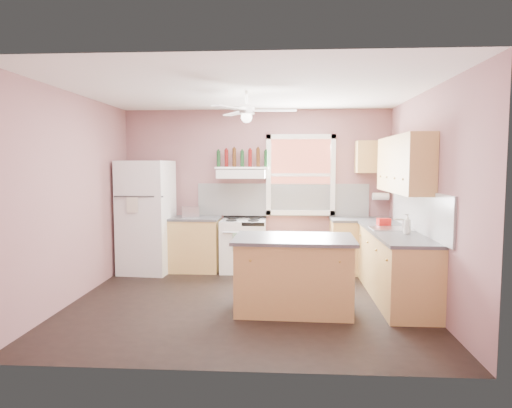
# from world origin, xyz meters

# --- Properties ---
(floor) EXTENTS (4.50, 4.50, 0.00)m
(floor) POSITION_xyz_m (0.00, 0.00, 0.00)
(floor) COLOR black
(floor) RESTS_ON ground
(ceiling) EXTENTS (4.50, 4.50, 0.00)m
(ceiling) POSITION_xyz_m (0.00, 0.00, 2.70)
(ceiling) COLOR white
(ceiling) RESTS_ON ground
(wall_back) EXTENTS (4.50, 0.05, 2.70)m
(wall_back) POSITION_xyz_m (0.00, 2.02, 1.35)
(wall_back) COLOR #8B5D5E
(wall_back) RESTS_ON ground
(wall_right) EXTENTS (0.05, 4.00, 2.70)m
(wall_right) POSITION_xyz_m (2.27, 0.00, 1.35)
(wall_right) COLOR #8B5D5E
(wall_right) RESTS_ON ground
(wall_left) EXTENTS (0.05, 4.00, 2.70)m
(wall_left) POSITION_xyz_m (-2.27, 0.00, 1.35)
(wall_left) COLOR #8B5D5E
(wall_left) RESTS_ON ground
(backsplash_back) EXTENTS (2.90, 0.03, 0.55)m
(backsplash_back) POSITION_xyz_m (0.45, 1.99, 1.18)
(backsplash_back) COLOR white
(backsplash_back) RESTS_ON wall_back
(backsplash_right) EXTENTS (0.03, 2.60, 0.55)m
(backsplash_right) POSITION_xyz_m (2.23, 0.30, 1.18)
(backsplash_right) COLOR white
(backsplash_right) RESTS_ON wall_right
(window_view) EXTENTS (1.00, 0.02, 1.20)m
(window_view) POSITION_xyz_m (0.75, 1.98, 1.60)
(window_view) COLOR brown
(window_view) RESTS_ON wall_back
(window_frame) EXTENTS (1.16, 0.07, 1.36)m
(window_frame) POSITION_xyz_m (0.75, 1.96, 1.60)
(window_frame) COLOR white
(window_frame) RESTS_ON wall_back
(refrigerator) EXTENTS (0.83, 0.81, 1.84)m
(refrigerator) POSITION_xyz_m (-1.78, 1.55, 0.92)
(refrigerator) COLOR white
(refrigerator) RESTS_ON floor
(base_cabinet_left) EXTENTS (0.90, 0.60, 0.86)m
(base_cabinet_left) POSITION_xyz_m (-1.06, 1.70, 0.43)
(base_cabinet_left) COLOR tan
(base_cabinet_left) RESTS_ON floor
(counter_left) EXTENTS (0.92, 0.62, 0.04)m
(counter_left) POSITION_xyz_m (-1.06, 1.70, 0.88)
(counter_left) COLOR #444447
(counter_left) RESTS_ON base_cabinet_left
(toaster) EXTENTS (0.31, 0.22, 0.18)m
(toaster) POSITION_xyz_m (-1.08, 1.71, 0.99)
(toaster) COLOR silver
(toaster) RESTS_ON counter_left
(stove) EXTENTS (0.74, 0.65, 0.86)m
(stove) POSITION_xyz_m (-0.20, 1.70, 0.43)
(stove) COLOR white
(stove) RESTS_ON floor
(range_hood) EXTENTS (0.78, 0.50, 0.14)m
(range_hood) POSITION_xyz_m (-0.23, 1.75, 1.62)
(range_hood) COLOR white
(range_hood) RESTS_ON wall_back
(bottle_shelf) EXTENTS (0.90, 0.26, 0.03)m
(bottle_shelf) POSITION_xyz_m (-0.23, 1.87, 1.72)
(bottle_shelf) COLOR white
(bottle_shelf) RESTS_ON range_hood
(cart) EXTENTS (0.69, 0.53, 0.62)m
(cart) POSITION_xyz_m (0.48, 1.75, 0.31)
(cart) COLOR tan
(cart) RESTS_ON floor
(base_cabinet_corner) EXTENTS (1.00, 0.60, 0.86)m
(base_cabinet_corner) POSITION_xyz_m (1.75, 1.70, 0.43)
(base_cabinet_corner) COLOR tan
(base_cabinet_corner) RESTS_ON floor
(base_cabinet_right) EXTENTS (0.60, 2.20, 0.86)m
(base_cabinet_right) POSITION_xyz_m (1.95, 0.30, 0.43)
(base_cabinet_right) COLOR tan
(base_cabinet_right) RESTS_ON floor
(counter_corner) EXTENTS (1.02, 0.62, 0.04)m
(counter_corner) POSITION_xyz_m (1.75, 1.70, 0.88)
(counter_corner) COLOR #444447
(counter_corner) RESTS_ON base_cabinet_corner
(counter_right) EXTENTS (0.62, 2.22, 0.04)m
(counter_right) POSITION_xyz_m (1.94, 0.30, 0.88)
(counter_right) COLOR #444447
(counter_right) RESTS_ON base_cabinet_right
(sink) EXTENTS (0.55, 0.45, 0.03)m
(sink) POSITION_xyz_m (1.94, 0.50, 0.90)
(sink) COLOR silver
(sink) RESTS_ON counter_right
(faucet) EXTENTS (0.03, 0.03, 0.14)m
(faucet) POSITION_xyz_m (2.10, 0.50, 0.97)
(faucet) COLOR silver
(faucet) RESTS_ON sink
(upper_cabinet_right) EXTENTS (0.33, 1.80, 0.76)m
(upper_cabinet_right) POSITION_xyz_m (2.08, 0.50, 1.78)
(upper_cabinet_right) COLOR tan
(upper_cabinet_right) RESTS_ON wall_right
(upper_cabinet_corner) EXTENTS (0.60, 0.33, 0.52)m
(upper_cabinet_corner) POSITION_xyz_m (1.95, 1.83, 1.90)
(upper_cabinet_corner) COLOR tan
(upper_cabinet_corner) RESTS_ON wall_back
(paper_towel) EXTENTS (0.26, 0.12, 0.12)m
(paper_towel) POSITION_xyz_m (2.07, 1.86, 1.25)
(paper_towel) COLOR white
(paper_towel) RESTS_ON wall_back
(island) EXTENTS (1.40, 0.91, 0.86)m
(island) POSITION_xyz_m (0.60, -0.28, 0.43)
(island) COLOR tan
(island) RESTS_ON floor
(island_top) EXTENTS (1.48, 0.99, 0.04)m
(island_top) POSITION_xyz_m (0.60, -0.28, 0.88)
(island_top) COLOR #444447
(island_top) RESTS_ON island
(ceiling_fan_hub) EXTENTS (0.20, 0.20, 0.08)m
(ceiling_fan_hub) POSITION_xyz_m (0.00, 0.00, 2.45)
(ceiling_fan_hub) COLOR white
(ceiling_fan_hub) RESTS_ON ceiling
(soap_bottle) EXTENTS (0.11, 0.11, 0.26)m
(soap_bottle) POSITION_xyz_m (2.03, 0.06, 1.03)
(soap_bottle) COLOR silver
(soap_bottle) RESTS_ON counter_right
(red_caddy) EXTENTS (0.20, 0.15, 0.10)m
(red_caddy) POSITION_xyz_m (1.92, 0.88, 0.95)
(red_caddy) COLOR #B8140F
(red_caddy) RESTS_ON counter_right
(wine_bottles) EXTENTS (0.86, 0.06, 0.31)m
(wine_bottles) POSITION_xyz_m (-0.23, 1.87, 1.88)
(wine_bottles) COLOR #143819
(wine_bottles) RESTS_ON bottle_shelf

